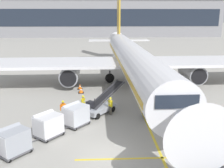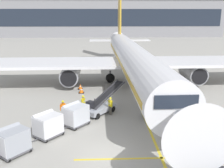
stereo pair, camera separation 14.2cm
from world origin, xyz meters
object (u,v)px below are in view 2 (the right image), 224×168
(ground_crew_by_carts, at_px, (110,105))
(safety_cone_nose_mark, at_px, (81,90))
(baggage_cart_lead, at_px, (75,114))
(safety_cone_wingtip, at_px, (73,82))
(baggage_cart_second, at_px, (48,124))
(baggage_cart_third, at_px, (12,140))
(belt_loader, at_px, (101,105))
(ground_crew_marshaller, at_px, (63,108))
(safety_cone_engine_keepout, at_px, (80,87))
(ground_crew_by_loader, at_px, (83,103))
(parked_airplane, at_px, (132,58))

(ground_crew_by_carts, bearing_deg, safety_cone_nose_mark, 114.35)
(baggage_cart_lead, xyz_separation_m, safety_cone_wingtip, (-1.69, 13.56, -0.66))
(baggage_cart_second, relative_size, ground_crew_by_carts, 1.50)
(baggage_cart_third, bearing_deg, ground_crew_by_carts, 45.15)
(belt_loader, xyz_separation_m, ground_crew_by_carts, (0.90, -0.57, 0.19))
(ground_crew_marshaller, height_order, safety_cone_engine_keepout, ground_crew_marshaller)
(ground_crew_marshaller, bearing_deg, safety_cone_nose_mark, 82.55)
(safety_cone_wingtip, height_order, safety_cone_nose_mark, safety_cone_nose_mark)
(ground_crew_by_loader, xyz_separation_m, safety_cone_nose_mark, (-0.68, 6.56, -0.63))
(belt_loader, distance_m, baggage_cart_second, 6.45)
(parked_airplane, distance_m, baggage_cart_third, 20.99)
(baggage_cart_lead, xyz_separation_m, baggage_cart_third, (-3.82, -4.61, 0.00))
(parked_airplane, height_order, ground_crew_by_carts, parked_airplane)
(baggage_cart_second, distance_m, ground_crew_by_loader, 5.64)
(parked_airplane, height_order, ground_crew_by_loader, parked_airplane)
(baggage_cart_second, bearing_deg, ground_crew_by_carts, 40.94)
(baggage_cart_third, relative_size, ground_crew_marshaller, 1.50)
(baggage_cart_third, distance_m, ground_crew_by_carts, 9.79)
(baggage_cart_second, relative_size, safety_cone_engine_keepout, 3.78)
(baggage_cart_second, xyz_separation_m, ground_crew_marshaller, (0.69, 3.62, -0.00))
(baggage_cart_lead, xyz_separation_m, baggage_cart_second, (-1.95, -2.04, 0.00))
(baggage_cart_second, relative_size, ground_crew_by_loader, 1.50)
(baggage_cart_lead, distance_m, safety_cone_nose_mark, 9.63)
(baggage_cart_lead, bearing_deg, baggage_cart_third, -129.62)
(ground_crew_marshaller, distance_m, safety_cone_nose_mark, 8.13)
(ground_crew_by_carts, bearing_deg, belt_loader, 147.54)
(parked_airplane, bearing_deg, baggage_cart_lead, -115.22)
(ground_crew_marshaller, bearing_deg, ground_crew_by_loader, 40.40)
(baggage_cart_lead, height_order, baggage_cart_second, same)
(baggage_cart_second, distance_m, baggage_cart_third, 3.18)
(belt_loader, height_order, safety_cone_engine_keepout, belt_loader)
(ground_crew_by_loader, bearing_deg, safety_cone_engine_keepout, 96.48)
(baggage_cart_third, bearing_deg, safety_cone_engine_keepout, 78.08)
(parked_airplane, distance_m, safety_cone_wingtip, 8.69)
(parked_airplane, xyz_separation_m, safety_cone_nose_mark, (-6.59, -3.94, -3.19))
(parked_airplane, relative_size, safety_cone_nose_mark, 63.59)
(parked_airplane, distance_m, ground_crew_by_carts, 11.98)
(baggage_cart_second, bearing_deg, ground_crew_marshaller, 79.22)
(belt_loader, distance_m, baggage_cart_lead, 3.64)
(parked_airplane, relative_size, ground_crew_marshaller, 27.47)
(belt_loader, relative_size, safety_cone_engine_keepout, 7.31)
(ground_crew_by_loader, bearing_deg, belt_loader, -5.08)
(parked_airplane, xyz_separation_m, ground_crew_by_loader, (-5.91, -10.50, -2.56))
(safety_cone_wingtip, bearing_deg, baggage_cart_third, -96.68)
(ground_crew_by_carts, xyz_separation_m, ground_crew_marshaller, (-4.35, -0.75, 0.00))
(baggage_cart_second, height_order, safety_cone_nose_mark, baggage_cart_second)
(baggage_cart_lead, relative_size, baggage_cart_second, 1.00)
(parked_airplane, bearing_deg, safety_cone_nose_mark, -149.12)
(baggage_cart_lead, bearing_deg, parked_airplane, 64.78)
(safety_cone_engine_keepout, bearing_deg, safety_cone_wingtip, 118.38)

